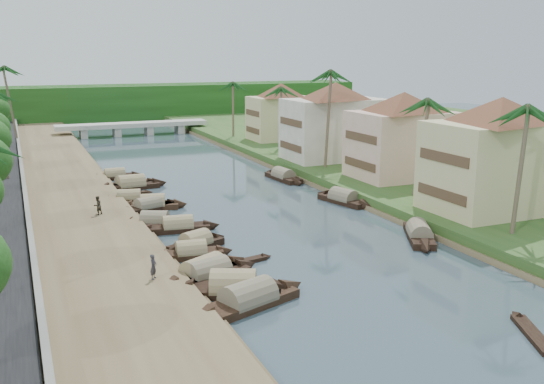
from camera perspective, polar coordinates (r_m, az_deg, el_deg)
name	(u,v)px	position (r m, az deg, el deg)	size (l,w,h in m)	color
ground	(296,241)	(50.22, 2.28, -4.60)	(220.00, 220.00, 0.00)	#34464F
left_bank	(70,201)	(65.07, -18.44, -0.82)	(10.00, 180.00, 0.80)	brown
right_bank	(365,173)	(76.02, 8.78, 1.76)	(16.00, 180.00, 1.20)	#294D1E
retaining_wall	(25,196)	(64.69, -22.20, -0.34)	(0.40, 180.00, 1.10)	slate
treeline	(109,103)	(145.12, -15.07, 8.08)	(120.00, 14.00, 8.00)	#183D10
bridge	(133,126)	(117.82, -12.99, 6.06)	(28.00, 4.00, 2.40)	#ABABA0
building_near	(498,153)	(57.85, 20.52, 3.42)	(14.85, 14.85, 10.20)	#D0BC8B
building_mid	(402,134)	(70.76, 12.18, 5.34)	(14.11, 14.11, 9.70)	beige
building_far	(335,120)	(81.98, 5.95, 6.74)	(15.59, 15.59, 10.20)	silver
building_distant	(281,111)	(100.29, 0.86, 7.63)	(12.62, 12.62, 9.20)	#D0BC8B
sampan_0	(248,300)	(37.46, -2.23, -10.17)	(9.55, 4.97, 2.45)	black
sampan_1	(233,288)	(39.30, -3.66, -9.05)	(8.61, 5.33, 2.51)	black
sampan_2	(204,273)	(42.15, -6.45, -7.56)	(8.49, 5.71, 2.29)	black
sampan_3	(208,275)	(41.77, -6.02, -7.75)	(8.51, 4.00, 2.25)	black
sampan_4	(191,253)	(46.34, -7.61, -5.69)	(6.74, 2.26, 1.93)	black
sampan_5	(196,244)	(48.45, -7.18, -4.84)	(6.52, 4.12, 2.08)	black
sampan_6	(155,222)	(54.97, -10.97, -2.83)	(6.96, 4.44, 2.10)	black
sampan_7	(178,227)	(53.26, -8.83, -3.26)	(7.69, 2.64, 2.03)	black
sampan_8	(153,205)	(61.43, -11.13, -1.17)	(7.18, 3.27, 2.18)	black
sampan_9	(149,207)	(60.63, -11.49, -1.38)	(7.72, 4.00, 1.98)	black
sampan_10	(129,199)	(64.54, -13.29, -0.60)	(7.05, 3.00, 1.95)	black
sampan_11	(131,185)	(70.98, -13.09, 0.63)	(8.76, 2.59, 2.45)	black
sampan_12	(128,184)	(71.95, -13.36, 0.77)	(8.23, 2.94, 1.96)	black
sampan_13	(115,176)	(76.94, -14.57, 1.48)	(7.09, 1.77, 1.97)	black
sampan_14	(419,234)	(51.98, 13.69, -3.88)	(5.71, 8.71, 2.18)	black
sampan_15	(344,199)	(62.94, 6.76, -0.67)	(3.74, 8.56, 2.24)	black
sampan_16	(283,177)	(73.95, 1.07, 1.45)	(2.46, 9.02, 2.18)	black
canoe_0	(533,335)	(36.83, 23.36, -12.25)	(3.39, 6.10, 0.84)	black
canoe_1	(245,262)	(44.99, -2.56, -6.58)	(4.83, 1.75, 0.77)	black
canoe_2	(131,194)	(68.18, -13.10, -0.14)	(4.81, 1.11, 0.69)	black
palm_0	(524,111)	(49.99, 22.65, 7.03)	(3.20, 3.20, 11.42)	brown
palm_1	(421,103)	(61.22, 13.84, 8.11)	(3.20, 3.20, 10.91)	brown
palm_2	(328,74)	(75.14, 5.28, 10.96)	(3.20, 3.20, 13.27)	brown
palm_3	(280,90)	(90.55, 0.77, 9.60)	(3.20, 3.20, 10.42)	brown
palm_7	(233,85)	(104.00, -3.73, 10.06)	(3.20, 3.20, 10.54)	brown
palm_8	(9,69)	(104.25, -23.49, 10.54)	(3.20, 3.20, 13.13)	brown
tree_6	(361,122)	(85.84, 8.39, 6.57)	(5.00, 5.00, 6.75)	#483829
person_near	(153,267)	(40.23, -11.10, -6.91)	(0.60, 0.40, 1.66)	#2D2A33
person_far	(98,205)	(57.15, -16.10, -1.22)	(0.83, 0.65, 1.71)	#383227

